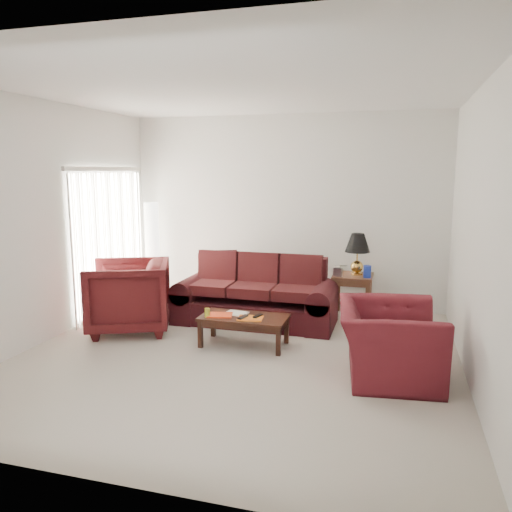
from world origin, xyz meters
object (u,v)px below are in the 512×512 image
Objects in this scene: sofa at (255,291)px; armchair_left at (128,296)px; coffee_table at (244,331)px; floor_lamp at (152,251)px; armchair_right at (389,342)px; end_table at (352,296)px.

armchair_left is (-1.54, -0.79, 0.02)m from sofa.
armchair_left is 0.99× the size of coffee_table.
floor_lamp is 4.44m from armchair_right.
floor_lamp is at bearing 178.89° from end_table.
sofa reaches higher than end_table.
floor_lamp is (-1.98, 0.77, 0.37)m from sofa.
armchair_right is at bearing 56.44° from armchair_left.
sofa is 3.57× the size of end_table.
sofa reaches higher than armchair_right.
end_table is at bearing 94.85° from armchair_left.
armchair_left is 0.90× the size of armchair_right.
end_table is (1.30, 0.71, -0.14)m from sofa.
armchair_right is (3.39, -0.62, -0.10)m from armchair_left.
sofa is at bearing -21.31° from floor_lamp.
coffee_table is at bearing -84.16° from sofa.
sofa is at bearing 45.79° from armchair_right.
sofa is 1.36× the size of floor_lamp.
end_table is 2.02m from coffee_table.
armchair_right is 1.10× the size of coffee_table.
armchair_left is at bearing 176.27° from coffee_table.
coffee_table is at bearing -38.95° from floor_lamp.
armchair_right is 1.80m from coffee_table.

